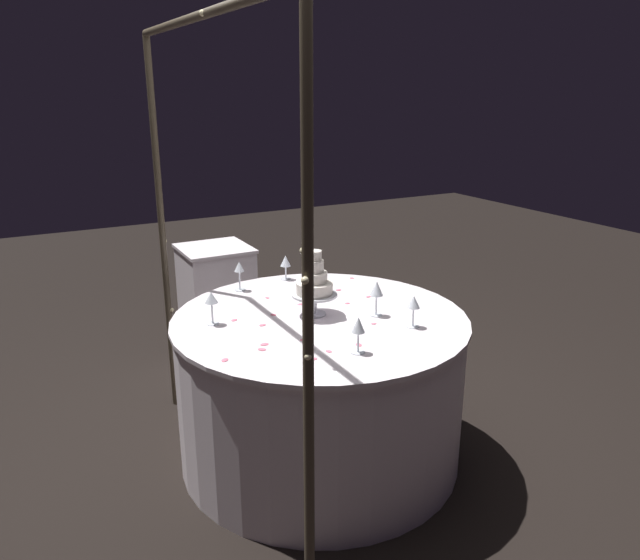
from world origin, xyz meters
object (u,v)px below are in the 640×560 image
at_px(side_table, 217,304).
at_px(wine_glass_5, 358,327).
at_px(wine_glass_0, 286,262).
at_px(wine_glass_3, 377,290).
at_px(tiered_cake, 315,283).
at_px(wine_glass_4, 211,300).
at_px(decorative_arch, 211,206).
at_px(wine_glass_2, 239,269).
at_px(wine_glass_1, 414,304).
at_px(main_table, 320,387).

distance_m(side_table, wine_glass_5, 1.85).
height_order(wine_glass_0, wine_glass_3, wine_glass_3).
relative_size(side_table, wine_glass_0, 5.62).
bearing_deg(tiered_cake, wine_glass_5, 174.22).
relative_size(tiered_cake, wine_glass_0, 2.26).
relative_size(wine_glass_3, wine_glass_4, 1.09).
bearing_deg(side_table, wine_glass_3, -168.31).
xyz_separation_m(decorative_arch, wine_glass_3, (-0.11, -0.75, -0.45)).
height_order(side_table, tiered_cake, tiered_cake).
height_order(wine_glass_2, wine_glass_4, wine_glass_2).
xyz_separation_m(tiered_cake, wine_glass_2, (0.52, 0.18, -0.04)).
xyz_separation_m(wine_glass_3, wine_glass_4, (0.27, 0.73, -0.01)).
bearing_deg(side_table, wine_glass_4, 160.70).
xyz_separation_m(tiered_cake, wine_glass_5, (-0.47, 0.05, -0.05)).
height_order(decorative_arch, wine_glass_0, decorative_arch).
height_order(decorative_arch, wine_glass_1, decorative_arch).
bearing_deg(wine_glass_0, main_table, 169.85).
bearing_deg(wine_glass_0, wine_glass_3, -169.47).
height_order(side_table, wine_glass_3, wine_glass_3).
distance_m(wine_glass_3, wine_glass_4, 0.77).
bearing_deg(wine_glass_5, decorative_arch, 45.93).
bearing_deg(wine_glass_2, wine_glass_4, 144.10).
bearing_deg(decorative_arch, wine_glass_2, -29.96).
height_order(decorative_arch, wine_glass_2, decorative_arch).
height_order(side_table, wine_glass_2, wine_glass_2).
bearing_deg(tiered_cake, wine_glass_3, -120.01).
xyz_separation_m(wine_glass_0, wine_glass_1, (-0.93, -0.20, 0.01)).
height_order(main_table, wine_glass_3, wine_glass_3).
xyz_separation_m(side_table, wine_glass_5, (-1.79, -0.00, 0.47)).
bearing_deg(decorative_arch, tiered_cake, -86.20).
xyz_separation_m(tiered_cake, wine_glass_0, (0.58, -0.12, -0.06)).
relative_size(main_table, wine_glass_4, 9.02).
bearing_deg(tiered_cake, side_table, 2.12).
relative_size(wine_glass_0, wine_glass_3, 0.82).
height_order(side_table, wine_glass_4, wine_glass_4).
height_order(tiered_cake, wine_glass_2, tiered_cake).
relative_size(wine_glass_2, wine_glass_4, 1.02).
bearing_deg(wine_glass_1, decorative_arch, 68.97).
bearing_deg(wine_glass_4, decorative_arch, 169.27).
distance_m(side_table, wine_glass_1, 1.78).
relative_size(wine_glass_2, wine_glass_5, 1.02).
height_order(main_table, wine_glass_1, wine_glass_1).
distance_m(tiered_cake, wine_glass_5, 0.48).
xyz_separation_m(wine_glass_1, wine_glass_4, (0.47, 0.79, 0.01)).
distance_m(side_table, wine_glass_4, 1.36).
distance_m(decorative_arch, wine_glass_0, 0.99).
relative_size(tiered_cake, wine_glass_1, 2.13).
relative_size(main_table, wine_glass_3, 8.25).
relative_size(wine_glass_1, wine_glass_3, 0.88).
height_order(wine_glass_0, wine_glass_5, wine_glass_5).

